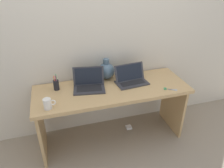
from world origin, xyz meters
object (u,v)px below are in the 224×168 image
at_px(green_vase, 106,71).
at_px(power_brick, 129,127).
at_px(coffee_mug, 48,104).
at_px(scissors, 168,89).
at_px(laptop_left, 89,83).
at_px(laptop_right, 131,78).
at_px(pen_cup, 56,85).

bearing_deg(green_vase, power_brick, -30.00).
bearing_deg(coffee_mug, scissors, -0.07).
height_order(coffee_mug, power_brick, coffee_mug).
xyz_separation_m(laptop_left, coffee_mug, (-0.44, -0.27, -0.01)).
xyz_separation_m(coffee_mug, scissors, (1.26, -0.00, -0.05)).
height_order(scissors, power_brick, scissors).
distance_m(laptop_right, green_vase, 0.30).
bearing_deg(scissors, pen_cup, 163.94).
relative_size(coffee_mug, scissors, 0.83).
relative_size(pen_cup, scissors, 1.35).
distance_m(laptop_left, power_brick, 0.91).
bearing_deg(laptop_left, pen_cup, 170.41).
xyz_separation_m(laptop_left, scissors, (0.81, -0.28, -0.06)).
bearing_deg(power_brick, laptop_right, -123.63).
xyz_separation_m(laptop_left, green_vase, (0.24, 0.16, 0.04)).
bearing_deg(coffee_mug, laptop_left, 31.82).
height_order(pen_cup, scissors, pen_cup).
distance_m(laptop_right, coffee_mug, 0.96).
height_order(green_vase, power_brick, green_vase).
distance_m(pen_cup, scissors, 1.21).
xyz_separation_m(green_vase, power_brick, (0.26, -0.15, -0.80)).
height_order(coffee_mug, pen_cup, pen_cup).
height_order(laptop_right, green_vase, green_vase).
height_order(green_vase, pen_cup, green_vase).
relative_size(laptop_right, pen_cup, 1.97).
height_order(laptop_left, laptop_right, laptop_left).
bearing_deg(pen_cup, green_vase, 9.97).
bearing_deg(laptop_right, power_brick, 56.37).
bearing_deg(scissors, power_brick, 137.79).
relative_size(coffee_mug, pen_cup, 0.61).
relative_size(laptop_right, power_brick, 5.34).
distance_m(laptop_right, scissors, 0.43).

